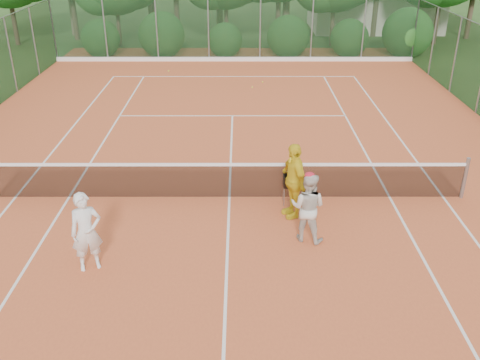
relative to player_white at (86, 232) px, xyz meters
name	(u,v)px	position (x,y,z in m)	size (l,w,h in m)	color
ground	(229,198)	(2.77, 3.06, -0.86)	(120.00, 120.00, 0.00)	#264518
clay_court	(229,198)	(2.77, 3.06, -0.85)	(18.00, 36.00, 0.02)	#D15E30
club_building	(374,5)	(11.77, 27.06, 0.64)	(8.00, 5.00, 3.00)	beige
tennis_net	(229,180)	(2.77, 3.06, -0.33)	(11.97, 0.10, 1.10)	gray
player_white	(86,232)	(0.00, 0.00, 0.00)	(0.61, 0.40, 1.68)	white
player_center_grp	(308,207)	(4.51, 1.09, -0.04)	(0.95, 0.85, 1.63)	beige
player_yellow	(293,180)	(4.29, 2.17, 0.08)	(1.08, 0.45, 1.84)	yellow
ball_hopper	(290,181)	(4.28, 2.77, -0.23)	(0.34, 0.34, 0.77)	gray
stray_ball_a	(169,71)	(-0.32, 15.85, -0.81)	(0.07, 0.07, 0.07)	yellow
stray_ball_b	(263,82)	(4.04, 13.90, -0.81)	(0.07, 0.07, 0.07)	yellow
stray_ball_c	(252,87)	(3.57, 13.08, -0.81)	(0.07, 0.07, 0.07)	yellow
court_markings	(229,197)	(2.77, 3.06, -0.84)	(11.03, 23.83, 0.01)	white
fence_back	(234,30)	(2.77, 18.06, 0.66)	(18.07, 0.07, 3.00)	#19381E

